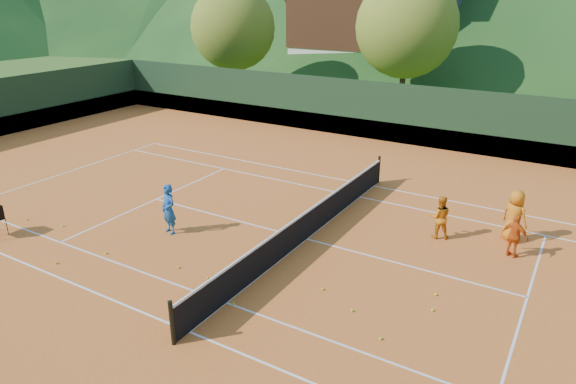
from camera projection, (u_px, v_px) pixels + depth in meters
The scene contains 26 objects.
ground at pixel (306, 240), 16.04m from camera, with size 400.00×400.00×0.00m, color #305219.
clay_court at pixel (306, 239), 16.04m from camera, with size 40.00×24.00×0.02m, color #C65D20.
coach at pixel (169, 209), 16.17m from camera, with size 0.59×0.39×1.62m, color #175199.
student_a at pixel (440, 217), 15.90m from camera, with size 0.67×0.52×1.39m, color orange.
student_b at pixel (515, 236), 14.74m from camera, with size 0.78×0.32×1.32m, color #D15312.
student_c at pixel (514, 216), 15.66m from camera, with size 0.80×0.52×1.64m, color orange.
tennis_ball_1 at pixel (436, 294), 13.04m from camera, with size 0.07×0.07×0.07m, color #B5DE25.
tennis_ball_2 at pixel (27, 219), 17.35m from camera, with size 0.07×0.07×0.07m, color #B5DE25.
tennis_ball_3 at pixel (208, 278), 13.78m from camera, with size 0.07×0.07×0.07m, color #B5DE25.
tennis_ball_4 at pixel (170, 219), 17.36m from camera, with size 0.07×0.07×0.07m, color #B5DE25.
tennis_ball_7 at pixel (233, 304), 12.65m from camera, with size 0.07×0.07×0.07m, color #B5DE25.
tennis_ball_8 at pixel (323, 289), 13.27m from camera, with size 0.07×0.07×0.07m, color #B5DE25.
tennis_ball_13 at pixel (352, 310), 12.38m from camera, with size 0.07×0.07×0.07m, color #B5DE25.
tennis_ball_15 at pixel (57, 263), 14.55m from camera, with size 0.07×0.07×0.07m, color #B5DE25.
tennis_ball_16 at pixel (179, 267), 14.32m from camera, with size 0.07×0.07×0.07m, color #B5DE25.
tennis_ball_17 at pixel (433, 310), 12.40m from camera, with size 0.07×0.07×0.07m, color #B5DE25.
tennis_ball_19 at pixel (63, 226), 16.85m from camera, with size 0.07×0.07×0.07m, color #B5DE25.
tennis_ball_20 at pixel (221, 293), 13.10m from camera, with size 0.07×0.07×0.07m, color #B5DE25.
tennis_ball_21 at pixel (381, 338), 11.38m from camera, with size 0.07×0.07×0.07m, color #B5DE25.
tennis_ball_22 at pixel (106, 253), 15.10m from camera, with size 0.07×0.07×0.07m, color #B5DE25.
court_lines at pixel (306, 239), 16.03m from camera, with size 23.83×11.03×0.00m.
tennis_net at pixel (307, 224), 15.85m from camera, with size 0.10×12.07×1.10m.
perimeter_fence at pixel (307, 202), 15.58m from camera, with size 40.40×24.24×3.00m.
chalet_left at pixel (377, 12), 42.73m from camera, with size 13.80×9.93×12.92m.
tree_a at pixel (233, 27), 36.31m from camera, with size 6.00×6.00×7.88m.
tree_b at pixel (407, 27), 32.04m from camera, with size 6.40×6.40×8.40m.
Camera 1 is at (6.92, -12.64, 7.23)m, focal length 32.00 mm.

